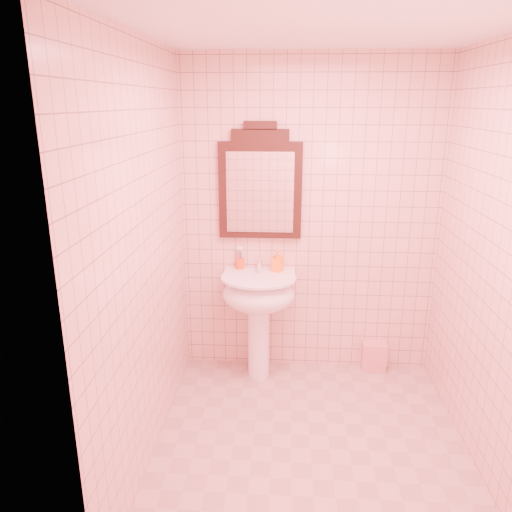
# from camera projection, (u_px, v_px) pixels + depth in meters

# --- Properties ---
(floor) EXTENTS (2.20, 2.20, 0.00)m
(floor) POSITION_uv_depth(u_px,v_px,m) (310.00, 449.00, 3.22)
(floor) COLOR tan
(floor) RESTS_ON ground
(back_wall) EXTENTS (2.00, 0.02, 2.50)m
(back_wall) POSITION_uv_depth(u_px,v_px,m) (310.00, 221.00, 3.90)
(back_wall) COLOR beige
(back_wall) RESTS_ON floor
(pedestal_sink) EXTENTS (0.58, 0.58, 0.86)m
(pedestal_sink) POSITION_uv_depth(u_px,v_px,m) (259.00, 301.00, 3.88)
(pedestal_sink) COLOR white
(pedestal_sink) RESTS_ON floor
(faucet) EXTENTS (0.04, 0.16, 0.11)m
(faucet) POSITION_uv_depth(u_px,v_px,m) (260.00, 264.00, 3.93)
(faucet) COLOR white
(faucet) RESTS_ON pedestal_sink
(mirror) EXTENTS (0.64, 0.06, 0.89)m
(mirror) POSITION_uv_depth(u_px,v_px,m) (260.00, 186.00, 3.81)
(mirror) COLOR black
(mirror) RESTS_ON back_wall
(toothbrush_cup) EXTENTS (0.07, 0.07, 0.16)m
(toothbrush_cup) POSITION_uv_depth(u_px,v_px,m) (240.00, 263.00, 3.99)
(toothbrush_cup) COLOR #DC4912
(toothbrush_cup) RESTS_ON pedestal_sink
(soap_dispenser) EXTENTS (0.10, 0.11, 0.18)m
(soap_dispenser) POSITION_uv_depth(u_px,v_px,m) (278.00, 261.00, 3.91)
(soap_dispenser) COLOR orange
(soap_dispenser) RESTS_ON pedestal_sink
(towel) EXTENTS (0.20, 0.14, 0.24)m
(towel) POSITION_uv_depth(u_px,v_px,m) (374.00, 356.00, 4.14)
(towel) COLOR #E18F84
(towel) RESTS_ON floor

